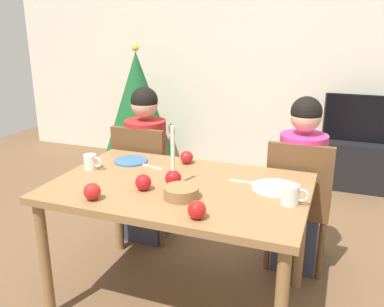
# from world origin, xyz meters

# --- Properties ---
(ground_plane) EXTENTS (7.68, 7.68, 0.00)m
(ground_plane) POSITION_xyz_m (0.00, 0.00, 0.00)
(ground_plane) COLOR brown
(back_wall) EXTENTS (6.40, 0.10, 2.60)m
(back_wall) POSITION_xyz_m (0.00, 2.60, 1.30)
(back_wall) COLOR beige
(back_wall) RESTS_ON ground
(dining_table) EXTENTS (1.40, 0.90, 0.75)m
(dining_table) POSITION_xyz_m (0.00, 0.00, 0.67)
(dining_table) COLOR olive
(dining_table) RESTS_ON ground
(chair_left) EXTENTS (0.40, 0.40, 0.90)m
(chair_left) POSITION_xyz_m (-0.53, 0.61, 0.51)
(chair_left) COLOR brown
(chair_left) RESTS_ON ground
(chair_right) EXTENTS (0.40, 0.40, 0.90)m
(chair_right) POSITION_xyz_m (0.59, 0.61, 0.51)
(chair_right) COLOR brown
(chair_right) RESTS_ON ground
(person_left_child) EXTENTS (0.30, 0.30, 1.17)m
(person_left_child) POSITION_xyz_m (-0.53, 0.64, 0.57)
(person_left_child) COLOR #33384C
(person_left_child) RESTS_ON ground
(person_right_child) EXTENTS (0.30, 0.30, 1.17)m
(person_right_child) POSITION_xyz_m (0.59, 0.64, 0.57)
(person_right_child) COLOR #33384C
(person_right_child) RESTS_ON ground
(tv_stand) EXTENTS (0.64, 0.40, 0.48)m
(tv_stand) POSITION_xyz_m (1.02, 2.30, 0.24)
(tv_stand) COLOR black
(tv_stand) RESTS_ON ground
(tv) EXTENTS (0.79, 0.05, 0.46)m
(tv) POSITION_xyz_m (1.02, 2.30, 0.71)
(tv) COLOR black
(tv) RESTS_ON tv_stand
(christmas_tree) EXTENTS (0.80, 0.80, 1.39)m
(christmas_tree) POSITION_xyz_m (-1.32, 2.02, 0.72)
(christmas_tree) COLOR brown
(christmas_tree) RESTS_ON ground
(candle_centerpiece) EXTENTS (0.09, 0.09, 0.34)m
(candle_centerpiece) POSITION_xyz_m (-0.02, -0.03, 0.82)
(candle_centerpiece) COLOR red
(candle_centerpiece) RESTS_ON dining_table
(plate_left) EXTENTS (0.21, 0.21, 0.01)m
(plate_left) POSITION_xyz_m (-0.44, 0.25, 0.76)
(plate_left) COLOR teal
(plate_left) RESTS_ON dining_table
(plate_right) EXTENTS (0.25, 0.25, 0.01)m
(plate_right) POSITION_xyz_m (0.51, 0.13, 0.76)
(plate_right) COLOR silver
(plate_right) RESTS_ON dining_table
(mug_left) EXTENTS (0.12, 0.08, 0.09)m
(mug_left) POSITION_xyz_m (-0.60, 0.04, 0.80)
(mug_left) COLOR silver
(mug_left) RESTS_ON dining_table
(mug_right) EXTENTS (0.13, 0.09, 0.10)m
(mug_right) POSITION_xyz_m (0.61, -0.04, 0.80)
(mug_right) COLOR silver
(mug_right) RESTS_ON dining_table
(fork_left) EXTENTS (0.18, 0.06, 0.01)m
(fork_left) POSITION_xyz_m (-0.27, 0.20, 0.75)
(fork_left) COLOR silver
(fork_left) RESTS_ON dining_table
(fork_right) EXTENTS (0.18, 0.01, 0.01)m
(fork_right) POSITION_xyz_m (0.33, 0.16, 0.75)
(fork_right) COLOR silver
(fork_right) RESTS_ON dining_table
(bowl_walnuts) EXTENTS (0.18, 0.18, 0.06)m
(bowl_walnuts) POSITION_xyz_m (0.08, -0.16, 0.78)
(bowl_walnuts) COLOR olive
(bowl_walnuts) RESTS_ON dining_table
(apple_near_candle) EXTENTS (0.09, 0.09, 0.09)m
(apple_near_candle) POSITION_xyz_m (0.23, -0.35, 0.79)
(apple_near_candle) COLOR red
(apple_near_candle) RESTS_ON dining_table
(apple_by_left_plate) EXTENTS (0.08, 0.08, 0.08)m
(apple_by_left_plate) POSITION_xyz_m (-0.09, 0.35, 0.79)
(apple_by_left_plate) COLOR #AC1C1B
(apple_by_left_plate) RESTS_ON dining_table
(apple_by_right_mug) EXTENTS (0.09, 0.09, 0.09)m
(apple_by_right_mug) POSITION_xyz_m (-0.33, -0.34, 0.79)
(apple_by_right_mug) COLOR red
(apple_by_right_mug) RESTS_ON dining_table
(apple_far_edge) EXTENTS (0.09, 0.09, 0.09)m
(apple_far_edge) POSITION_xyz_m (-0.15, -0.14, 0.79)
(apple_far_edge) COLOR red
(apple_far_edge) RESTS_ON dining_table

